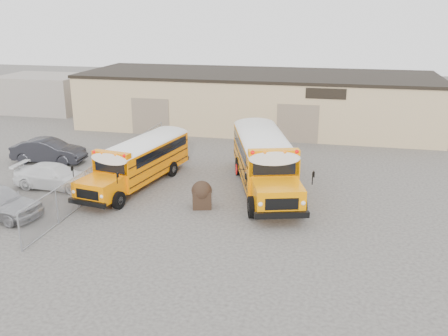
% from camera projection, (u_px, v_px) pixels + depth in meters
% --- Properties ---
extents(ground, '(120.00, 120.00, 0.00)m').
position_uv_depth(ground, '(195.00, 211.00, 25.75)').
color(ground, '#413F3C').
rests_on(ground, ground).
extents(warehouse, '(30.20, 10.20, 4.67)m').
position_uv_depth(warehouse, '(257.00, 99.00, 43.60)').
color(warehouse, tan).
rests_on(warehouse, ground).
extents(chainlink_fence, '(0.07, 18.07, 1.81)m').
position_uv_depth(chainlink_fence, '(111.00, 169.00, 29.52)').
color(chainlink_fence, gray).
rests_on(chainlink_fence, ground).
extents(distant_building_left, '(8.00, 6.00, 3.60)m').
position_uv_depth(distant_building_left, '(44.00, 93.00, 50.23)').
color(distant_building_left, gray).
rests_on(distant_building_left, ground).
extents(school_bus_left, '(3.88, 9.52, 2.71)m').
position_uv_depth(school_bus_left, '(184.00, 137.00, 34.23)').
color(school_bus_left, orange).
rests_on(school_bus_left, ground).
extents(school_bus_right, '(5.63, 11.17, 3.18)m').
position_uv_depth(school_bus_right, '(251.00, 130.00, 35.01)').
color(school_bus_right, '#FF8C00').
rests_on(school_bus_right, ground).
extents(tarp_bundle, '(1.19, 1.12, 1.46)m').
position_uv_depth(tarp_bundle, '(202.00, 194.00, 26.00)').
color(tarp_bundle, black).
rests_on(tarp_bundle, ground).
extents(car_white, '(4.82, 2.00, 1.39)m').
position_uv_depth(car_white, '(55.00, 176.00, 28.91)').
color(car_white, white).
rests_on(car_white, ground).
extents(car_dark, '(4.97, 1.93, 1.61)m').
position_uv_depth(car_dark, '(49.00, 151.00, 33.63)').
color(car_dark, black).
rests_on(car_dark, ground).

